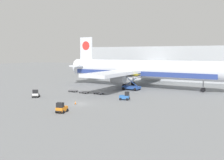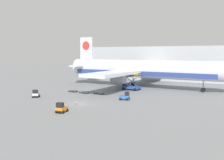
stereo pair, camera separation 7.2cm
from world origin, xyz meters
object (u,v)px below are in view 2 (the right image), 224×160
(baggage_tug_far, at_px, (125,96))
(scissor_lift_loader, at_px, (131,84))
(airplane_main, at_px, (138,70))
(baggage_tug_mid, at_px, (36,94))
(baggage_dolly_third, at_px, (99,93))
(traffic_cone_near, at_px, (75,102))
(baggage_tug_foreground, at_px, (61,108))
(baggage_dolly_second, at_px, (84,92))
(baggage_dolly_lead, at_px, (73,91))

(baggage_tug_far, bearing_deg, scissor_lift_loader, 93.83)
(airplane_main, xyz_separation_m, baggage_tug_mid, (-16.71, -29.51, -4.96))
(baggage_dolly_third, relative_size, traffic_cone_near, 4.78)
(airplane_main, distance_m, baggage_tug_far, 23.89)
(baggage_tug_foreground, xyz_separation_m, baggage_tug_mid, (-16.13, 10.46, 0.00))
(airplane_main, distance_m, baggage_dolly_second, 21.45)
(baggage_dolly_lead, bearing_deg, baggage_dolly_second, -1.31)
(airplane_main, relative_size, baggage_tug_far, 21.56)
(baggage_dolly_lead, bearing_deg, airplane_main, 61.22)
(scissor_lift_loader, height_order, baggage_tug_mid, scissor_lift_loader)
(baggage_dolly_lead, xyz_separation_m, traffic_cone_near, (10.67, -14.36, -0.00))
(baggage_dolly_third, height_order, traffic_cone_near, traffic_cone_near)
(airplane_main, height_order, baggage_dolly_lead, airplane_main)
(baggage_tug_foreground, xyz_separation_m, baggage_dolly_second, (-8.61, 21.37, -0.49))
(baggage_tug_foreground, xyz_separation_m, traffic_cone_near, (-2.13, 7.69, -0.49))
(airplane_main, xyz_separation_m, baggage_tug_far, (5.10, -22.81, -4.96))
(baggage_tug_mid, relative_size, baggage_dolly_third, 0.75)
(baggage_tug_far, xyz_separation_m, traffic_cone_near, (-7.81, -9.47, -0.49))
(airplane_main, height_order, baggage_tug_foreground, airplane_main)
(baggage_tug_mid, relative_size, baggage_dolly_lead, 0.75)
(airplane_main, height_order, baggage_tug_mid, airplane_main)
(baggage_tug_far, bearing_deg, baggage_tug_foreground, -121.09)
(airplane_main, distance_m, baggage_tug_foreground, 40.28)
(baggage_tug_foreground, distance_m, baggage_tug_mid, 19.23)
(baggage_tug_foreground, xyz_separation_m, baggage_tug_far, (5.68, 17.16, 0.00))
(baggage_dolly_third, xyz_separation_m, traffic_cone_near, (1.94, -13.95, -0.00))
(airplane_main, relative_size, baggage_tug_mid, 20.63)
(scissor_lift_loader, distance_m, baggage_tug_far, 16.81)
(scissor_lift_loader, height_order, baggage_tug_foreground, scissor_lift_loader)
(airplane_main, xyz_separation_m, traffic_cone_near, (-2.71, -32.28, -5.45))
(baggage_tug_foreground, bearing_deg, baggage_dolly_second, -167.18)
(airplane_main, distance_m, traffic_cone_near, 32.85)
(baggage_tug_mid, xyz_separation_m, baggage_dolly_second, (7.51, 10.91, -0.49))
(baggage_tug_far, relative_size, baggage_dolly_third, 0.71)
(baggage_tug_mid, distance_m, traffic_cone_near, 14.28)
(baggage_dolly_second, bearing_deg, baggage_dolly_third, 11.37)
(airplane_main, height_order, baggage_dolly_third, airplane_main)
(baggage_tug_foreground, bearing_deg, airplane_main, 170.03)
(baggage_dolly_lead, xyz_separation_m, baggage_dolly_second, (4.18, -0.68, 0.00))
(baggage_dolly_second, bearing_deg, baggage_dolly_lead, 178.69)
(airplane_main, relative_size, scissor_lift_loader, 10.71)
(baggage_dolly_lead, relative_size, baggage_dolly_third, 1.00)
(airplane_main, bearing_deg, baggage_tug_mid, -114.98)
(baggage_dolly_second, bearing_deg, baggage_tug_far, -8.45)
(baggage_dolly_third, distance_m, traffic_cone_near, 14.08)
(scissor_lift_loader, bearing_deg, baggage_dolly_second, -124.11)
(baggage_tug_mid, bearing_deg, baggage_tug_foreground, 23.92)
(baggage_tug_foreground, height_order, baggage_dolly_third, baggage_tug_foreground)
(scissor_lift_loader, xyz_separation_m, baggage_dolly_third, (-4.95, -11.60, -1.46))
(baggage_dolly_third, bearing_deg, baggage_dolly_lead, -174.74)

